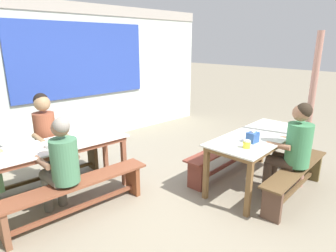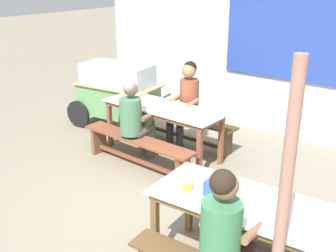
{
  "view_description": "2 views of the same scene",
  "coord_description": "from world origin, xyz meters",
  "px_view_note": "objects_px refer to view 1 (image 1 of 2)",
  "views": [
    {
      "loc": [
        -2.2,
        -2.32,
        1.97
      ],
      "look_at": [
        0.13,
        0.15,
        0.97
      ],
      "focal_mm": 30.54,
      "sensor_mm": 36.0,
      "label": 1
    },
    {
      "loc": [
        2.49,
        -3.21,
        2.56
      ],
      "look_at": [
        -0.17,
        0.24,
        0.89
      ],
      "focal_mm": 43.57,
      "sensor_mm": 36.0,
      "label": 2
    }
  ],
  "objects_px": {
    "person_center_facing": "(48,135)",
    "condiment_jar": "(247,144)",
    "dining_table_near": "(259,140)",
    "tissue_box": "(253,137)",
    "bench_near_back": "(224,156)",
    "person_near_front": "(293,146)",
    "dining_table_far": "(56,150)",
    "bench_far_back": "(44,164)",
    "bench_near_front": "(295,177)",
    "wooden_support_post": "(309,114)",
    "bench_far_front": "(77,192)",
    "soup_bowl": "(52,145)",
    "person_left_back_turned": "(62,163)"
  },
  "relations": [
    {
      "from": "dining_table_far",
      "to": "tissue_box",
      "type": "height_order",
      "value": "tissue_box"
    },
    {
      "from": "person_center_facing",
      "to": "condiment_jar",
      "type": "xyz_separation_m",
      "value": [
        1.54,
        -2.18,
        0.06
      ]
    },
    {
      "from": "dining_table_far",
      "to": "person_center_facing",
      "type": "height_order",
      "value": "person_center_facing"
    },
    {
      "from": "condiment_jar",
      "to": "dining_table_near",
      "type": "bearing_deg",
      "value": 15.17
    },
    {
      "from": "bench_far_back",
      "to": "tissue_box",
      "type": "xyz_separation_m",
      "value": [
        1.85,
        -2.2,
        0.52
      ]
    },
    {
      "from": "person_center_facing",
      "to": "condiment_jar",
      "type": "distance_m",
      "value": 2.67
    },
    {
      "from": "person_center_facing",
      "to": "person_near_front",
      "type": "xyz_separation_m",
      "value": [
        2.11,
        -2.5,
        -0.01
      ]
    },
    {
      "from": "bench_far_front",
      "to": "person_center_facing",
      "type": "bearing_deg",
      "value": 84.09
    },
    {
      "from": "dining_table_far",
      "to": "bench_far_front",
      "type": "xyz_separation_m",
      "value": [
        -0.01,
        -0.54,
        -0.37
      ]
    },
    {
      "from": "dining_table_near",
      "to": "condiment_jar",
      "type": "height_order",
      "value": "condiment_jar"
    },
    {
      "from": "condiment_jar",
      "to": "dining_table_far",
      "type": "bearing_deg",
      "value": 133.55
    },
    {
      "from": "wooden_support_post",
      "to": "dining_table_far",
      "type": "bearing_deg",
      "value": 142.13
    },
    {
      "from": "dining_table_near",
      "to": "person_center_facing",
      "type": "height_order",
      "value": "person_center_facing"
    },
    {
      "from": "dining_table_near",
      "to": "bench_near_back",
      "type": "bearing_deg",
      "value": 93.77
    },
    {
      "from": "bench_near_back",
      "to": "person_near_front",
      "type": "height_order",
      "value": "person_near_front"
    },
    {
      "from": "tissue_box",
      "to": "bench_far_back",
      "type": "bearing_deg",
      "value": 130.1
    },
    {
      "from": "bench_far_back",
      "to": "bench_near_front",
      "type": "relative_size",
      "value": 1.06
    },
    {
      "from": "bench_near_front",
      "to": "condiment_jar",
      "type": "relative_size",
      "value": 16.68
    },
    {
      "from": "dining_table_far",
      "to": "tissue_box",
      "type": "distance_m",
      "value": 2.5
    },
    {
      "from": "wooden_support_post",
      "to": "bench_far_front",
      "type": "bearing_deg",
      "value": 150.43
    },
    {
      "from": "bench_near_front",
      "to": "soup_bowl",
      "type": "relative_size",
      "value": 9.4
    },
    {
      "from": "bench_far_front",
      "to": "soup_bowl",
      "type": "bearing_deg",
      "value": 95.2
    },
    {
      "from": "dining_table_near",
      "to": "person_center_facing",
      "type": "relative_size",
      "value": 1.38
    },
    {
      "from": "dining_table_far",
      "to": "bench_near_front",
      "type": "relative_size",
      "value": 1.11
    },
    {
      "from": "bench_far_back",
      "to": "bench_far_front",
      "type": "relative_size",
      "value": 0.97
    },
    {
      "from": "bench_far_back",
      "to": "wooden_support_post",
      "type": "bearing_deg",
      "value": -44.72
    },
    {
      "from": "bench_near_back",
      "to": "tissue_box",
      "type": "relative_size",
      "value": 10.65
    },
    {
      "from": "bench_near_back",
      "to": "person_near_front",
      "type": "relative_size",
      "value": 1.31
    },
    {
      "from": "bench_near_back",
      "to": "condiment_jar",
      "type": "bearing_deg",
      "value": -127.9
    },
    {
      "from": "dining_table_near",
      "to": "tissue_box",
      "type": "xyz_separation_m",
      "value": [
        -0.35,
        -0.1,
        0.14
      ]
    },
    {
      "from": "person_left_back_turned",
      "to": "bench_near_back",
      "type": "bearing_deg",
      "value": -13.68
    },
    {
      "from": "bench_near_back",
      "to": "wooden_support_post",
      "type": "bearing_deg",
      "value": -66.58
    },
    {
      "from": "dining_table_far",
      "to": "person_near_front",
      "type": "bearing_deg",
      "value": -42.83
    },
    {
      "from": "tissue_box",
      "to": "person_left_back_turned",
      "type": "bearing_deg",
      "value": 148.98
    },
    {
      "from": "person_center_facing",
      "to": "person_near_front",
      "type": "height_order",
      "value": "person_center_facing"
    },
    {
      "from": "bench_far_back",
      "to": "person_near_front",
      "type": "xyz_separation_m",
      "value": [
        2.19,
        -2.58,
        0.43
      ]
    },
    {
      "from": "bench_far_back",
      "to": "bench_near_front",
      "type": "xyz_separation_m",
      "value": [
        2.23,
        -2.64,
        -0.01
      ]
    },
    {
      "from": "tissue_box",
      "to": "condiment_jar",
      "type": "bearing_deg",
      "value": -165.22
    },
    {
      "from": "bench_near_front",
      "to": "person_near_front",
      "type": "distance_m",
      "value": 0.44
    },
    {
      "from": "person_center_facing",
      "to": "tissue_box",
      "type": "bearing_deg",
      "value": -50.02
    },
    {
      "from": "tissue_box",
      "to": "condiment_jar",
      "type": "distance_m",
      "value": 0.24
    },
    {
      "from": "dining_table_far",
      "to": "wooden_support_post",
      "type": "distance_m",
      "value": 3.33
    },
    {
      "from": "bench_near_front",
      "to": "soup_bowl",
      "type": "xyz_separation_m",
      "value": [
        -2.3,
        2.03,
        0.49
      ]
    },
    {
      "from": "bench_far_back",
      "to": "dining_table_far",
      "type": "bearing_deg",
      "value": -91.49
    },
    {
      "from": "person_near_front",
      "to": "soup_bowl",
      "type": "height_order",
      "value": "person_near_front"
    },
    {
      "from": "person_near_front",
      "to": "condiment_jar",
      "type": "distance_m",
      "value": 0.66
    },
    {
      "from": "condiment_jar",
      "to": "wooden_support_post",
      "type": "height_order",
      "value": "wooden_support_post"
    },
    {
      "from": "condiment_jar",
      "to": "wooden_support_post",
      "type": "relative_size",
      "value": 0.05
    },
    {
      "from": "bench_far_front",
      "to": "dining_table_far",
      "type": "bearing_deg",
      "value": 88.51
    },
    {
      "from": "bench_far_back",
      "to": "person_left_back_turned",
      "type": "distance_m",
      "value": 1.08
    }
  ]
}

